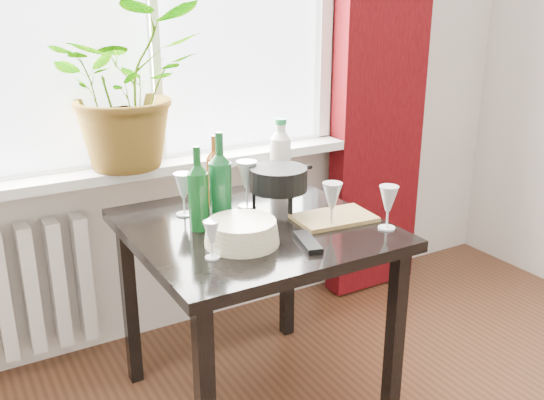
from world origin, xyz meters
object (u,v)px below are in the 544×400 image
wine_bottle_left (198,188)px  cutting_board (334,218)px  wineglass_front_right (332,205)px  plate_stack (242,233)px  fondue_pot (278,189)px  cleaning_bottle (280,153)px  wineglass_back_center (247,183)px  wineglass_back_left (184,194)px  wineglass_front_left (212,240)px  table (254,248)px  tv_remote (308,242)px  wineglass_far_right (388,207)px  bottle_amber (216,171)px  wine_bottle_right (220,179)px  potted_plant (127,86)px

wine_bottle_left → cutting_board: wine_bottle_left is taller
wineglass_front_right → plate_stack: wineglass_front_right is taller
wineglass_front_right → fondue_pot: 0.25m
cleaning_bottle → wineglass_back_center: 0.27m
wineglass_back_left → wineglass_front_left: size_ratio=1.31×
wine_bottle_left → wineglass_front_left: (-0.06, -0.25, -0.09)m
wine_bottle_left → table: bearing=-15.9°
tv_remote → wineglass_front_right: bearing=44.6°
table → fondue_pot: 0.24m
cutting_board → tv_remote: bearing=-145.5°
wineglass_far_right → tv_remote: 0.32m
bottle_amber → wineglass_front_left: (-0.21, -0.42, -0.08)m
fondue_pot → cutting_board: fondue_pot is taller
wineglass_back_center → wineglass_front_left: (-0.32, -0.37, -0.03)m
table → plate_stack: 0.22m
wineglass_far_right → cleaning_bottle: bearing=98.1°
wine_bottle_right → tv_remote: size_ratio=1.99×
bottle_amber → wineglass_far_right: bearing=-50.4°
wine_bottle_left → wineglass_far_right: bearing=-29.9°
wineglass_front_right → wineglass_far_right: size_ratio=1.03×
plate_stack → tv_remote: size_ratio=1.45×
cleaning_bottle → plate_stack: 0.62m
table → wine_bottle_left: size_ratio=2.87×
cutting_board → wineglass_back_center: bearing=126.0°
table → cleaning_bottle: 0.49m
wineglass_far_right → wineglass_back_left: 0.73m
wineglass_back_center → wineglass_front_left: size_ratio=1.49×
wine_bottle_right → wineglass_back_left: bearing=116.7°
wineglass_back_left → plate_stack: (0.06, -0.35, -0.04)m
cleaning_bottle → wineglass_front_right: 0.48m
wine_bottle_right → cutting_board: bearing=-23.9°
tv_remote → wineglass_back_center: bearing=104.6°
potted_plant → tv_remote: size_ratio=3.87×
potted_plant → wineglass_back_center: (0.31, -0.41, -0.34)m
potted_plant → wine_bottle_left: potted_plant is taller
table → wineglass_front_left: bearing=-142.2°
cleaning_bottle → fondue_pot: 0.28m
wineglass_front_right → tv_remote: wineglass_front_right is taller
bottle_amber → tv_remote: bottle_amber is taller
tv_remote → wineglass_back_left: bearing=132.5°
wine_bottle_right → cutting_board: size_ratio=1.20×
table → plate_stack: plate_stack is taller
table → tv_remote: size_ratio=5.05×
wine_bottle_right → bottle_amber: wine_bottle_right is taller
wineglass_far_right → wine_bottle_right: bearing=145.6°
wineglass_front_left → plate_stack: wineglass_front_left is taller
wineglass_far_right → fondue_pot: bearing=123.6°
fondue_pot → wineglass_front_right: bearing=-93.1°
cutting_board → fondue_pot: bearing=123.8°
bottle_amber → cutting_board: size_ratio=1.02×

